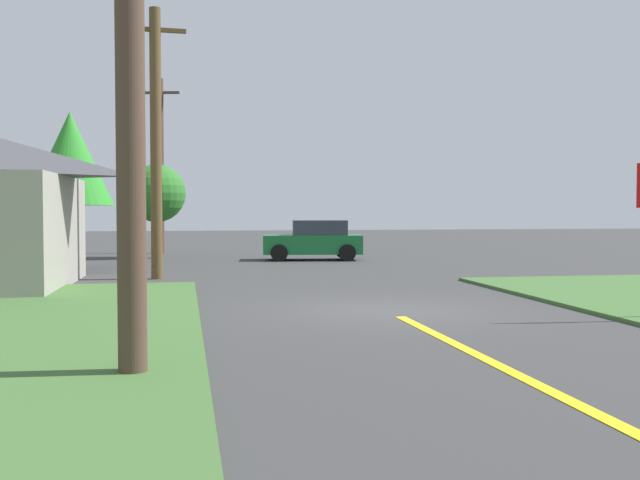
% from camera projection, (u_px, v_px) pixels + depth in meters
% --- Properties ---
extents(ground_plane, '(120.00, 120.00, 0.00)m').
position_uv_depth(ground_plane, '(387.00, 310.00, 15.54)').
color(ground_plane, '#383838').
extents(lane_stripe_center, '(0.20, 14.00, 0.01)m').
position_uv_depth(lane_stripe_center, '(594.00, 413.00, 7.67)').
color(lane_stripe_center, yellow).
rests_on(lane_stripe_center, ground).
extents(car_approaching_junction, '(4.15, 2.35, 1.62)m').
position_uv_depth(car_approaching_junction, '(314.00, 240.00, 31.02)').
color(car_approaching_junction, '#196B33').
rests_on(car_approaching_junction, ground).
extents(utility_pole_mid, '(1.80, 0.33, 7.94)m').
position_uv_depth(utility_pole_mid, '(156.00, 141.00, 22.41)').
color(utility_pole_mid, brown).
rests_on(utility_pole_mid, ground).
extents(utility_pole_far, '(1.78, 0.53, 8.14)m').
position_uv_depth(utility_pole_far, '(161.00, 164.00, 35.64)').
color(utility_pole_far, brown).
rests_on(utility_pole_far, ground).
extents(oak_tree_left, '(2.92, 2.92, 5.41)m').
position_uv_depth(oak_tree_left, '(70.00, 160.00, 26.23)').
color(oak_tree_left, brown).
rests_on(oak_tree_left, ground).
extents(pine_tree_center, '(2.45, 2.45, 3.97)m').
position_uv_depth(pine_tree_center, '(156.00, 194.00, 32.20)').
color(pine_tree_center, brown).
rests_on(pine_tree_center, ground).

